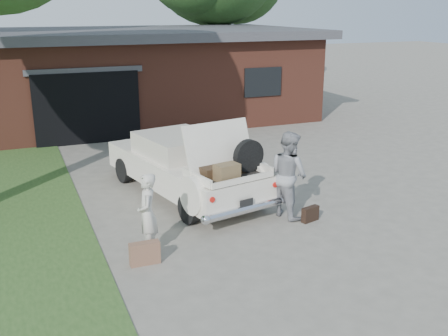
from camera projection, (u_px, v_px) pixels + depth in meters
name	position (u px, v px, depth m)	size (l,w,h in m)	color
ground	(236.00, 232.00, 9.92)	(90.00, 90.00, 0.00)	gray
house	(139.00, 73.00, 19.92)	(12.80, 7.80, 3.30)	brown
sedan	(186.00, 165.00, 11.74)	(2.73, 4.94, 1.89)	white
woman_left	(147.00, 214.00, 8.90)	(0.52, 0.34, 1.42)	beige
woman_right	(288.00, 174.00, 10.46)	(0.86, 0.67, 1.76)	gray
suitcase_left	(145.00, 253.00, 8.63)	(0.50, 0.16, 0.39)	#8B5E46
suitcase_right	(310.00, 214.00, 10.38)	(0.39, 0.12, 0.30)	black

